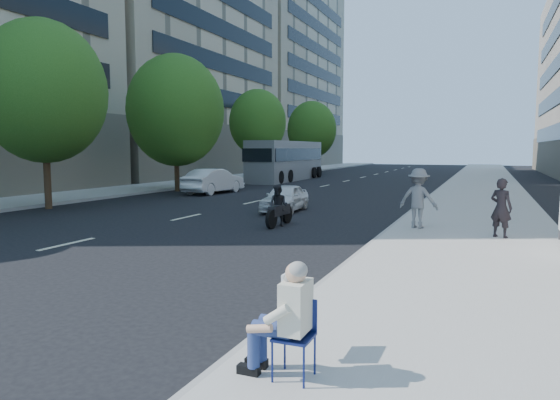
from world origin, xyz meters
The scene contains 16 objects.
ground centered at (0.00, 0.00, 0.00)m, with size 160.00×160.00×0.00m, color black.
near_sidewalk centered at (4.00, 20.00, 0.07)m, with size 5.00×120.00×0.15m, color #A6A39C.
far_sidewalk centered at (-16.75, 20.00, 0.07)m, with size 4.50×120.00×0.15m, color #A6A39C.
far_bldg_mid centered at (-30.00, 34.00, 17.00)m, with size 22.00×26.00×34.00m, color beige.
far_bldg_north centered at (-30.00, 62.00, 14.00)m, with size 22.00×28.00×28.00m, color beige.
tree_far_b centered at (-13.70, 8.00, 5.13)m, with size 5.40×5.40×8.24m.
tree_far_c centered at (-13.70, 18.00, 5.02)m, with size 6.00×6.00×8.47m.
tree_far_d centered at (-13.70, 30.00, 4.89)m, with size 4.80×4.80×7.65m.
tree_far_e centered at (-13.70, 44.00, 4.78)m, with size 5.40×5.40×7.89m.
seated_protester centered at (2.29, -3.48, 0.87)m, with size 0.83×1.11×1.31m.
jogger centered at (2.30, 7.78, 1.10)m, with size 1.22×0.70×1.89m, color slate.
pedestrian_woman centered at (4.68, 6.91, 0.99)m, with size 0.62×0.40×1.69m, color black.
white_sedan_near centered at (-3.63, 11.16, 0.58)m, with size 1.38×3.43×1.17m, color white.
white_sedan_mid centered at (-10.85, 17.63, 0.74)m, with size 1.57×4.49×1.48m, color silver.
motorcycle centered at (-2.30, 7.31, 0.64)m, with size 0.73×2.05×1.42m.
bus centered at (-11.55, 31.25, 1.64)m, with size 2.83×12.10×3.30m.
Camera 1 is at (4.27, -8.41, 2.65)m, focal length 32.00 mm.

